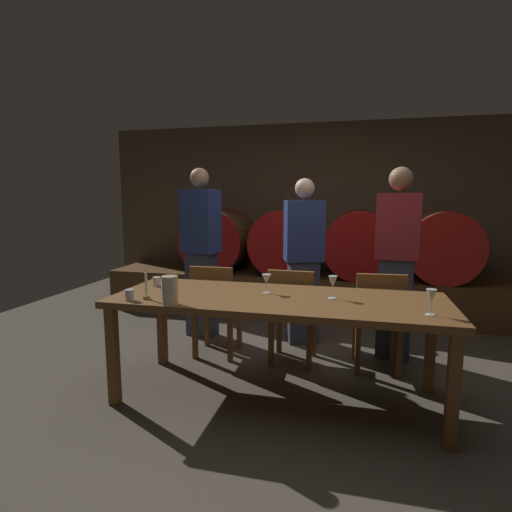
% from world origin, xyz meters
% --- Properties ---
extents(ground_plane, '(8.15, 8.15, 0.00)m').
position_xyz_m(ground_plane, '(0.00, 0.00, 0.00)').
color(ground_plane, '#4C443A').
extents(back_wall, '(6.27, 0.24, 2.50)m').
position_xyz_m(back_wall, '(0.00, 2.74, 1.25)').
color(back_wall, brown).
rests_on(back_wall, ground).
extents(barrel_shelf, '(5.65, 0.90, 0.51)m').
position_xyz_m(barrel_shelf, '(0.00, 2.19, 0.26)').
color(barrel_shelf, brown).
rests_on(barrel_shelf, ground).
extents(wine_barrel_far_left, '(0.84, 0.88, 0.84)m').
position_xyz_m(wine_barrel_far_left, '(-1.40, 2.19, 0.93)').
color(wine_barrel_far_left, brown).
rests_on(wine_barrel_far_left, barrel_shelf).
extents(wine_barrel_center_left, '(0.84, 0.88, 0.84)m').
position_xyz_m(wine_barrel_center_left, '(-0.47, 2.19, 0.93)').
color(wine_barrel_center_left, brown).
rests_on(wine_barrel_center_left, barrel_shelf).
extents(wine_barrel_center_right, '(0.84, 0.88, 0.84)m').
position_xyz_m(wine_barrel_center_right, '(0.45, 2.19, 0.93)').
color(wine_barrel_center_right, '#513319').
rests_on(wine_barrel_center_right, barrel_shelf).
extents(wine_barrel_far_right, '(0.84, 0.88, 0.84)m').
position_xyz_m(wine_barrel_far_right, '(1.39, 2.19, 0.93)').
color(wine_barrel_far_right, brown).
rests_on(wine_barrel_far_right, barrel_shelf).
extents(dining_table, '(2.42, 0.88, 0.78)m').
position_xyz_m(dining_table, '(-0.13, -0.19, 0.71)').
color(dining_table, brown).
rests_on(dining_table, ground).
extents(chair_left, '(0.41, 0.41, 0.88)m').
position_xyz_m(chair_left, '(-0.85, 0.47, 0.49)').
color(chair_left, brown).
rests_on(chair_left, ground).
extents(chair_center, '(0.41, 0.41, 0.88)m').
position_xyz_m(chair_center, '(-0.12, 0.45, 0.49)').
color(chair_center, brown).
rests_on(chair_center, ground).
extents(chair_right, '(0.43, 0.43, 0.88)m').
position_xyz_m(chair_right, '(0.62, 0.48, 0.49)').
color(chair_right, brown).
rests_on(chair_right, ground).
extents(guest_left, '(0.43, 0.33, 1.80)m').
position_xyz_m(guest_left, '(-1.19, 1.00, 0.93)').
color(guest_left, '#33384C').
rests_on(guest_left, ground).
extents(guest_center, '(0.44, 0.35, 1.69)m').
position_xyz_m(guest_center, '(-0.10, 1.05, 0.86)').
color(guest_center, '#33384C').
rests_on(guest_center, ground).
extents(guest_right, '(0.41, 0.30, 1.77)m').
position_xyz_m(guest_right, '(0.79, 0.84, 0.91)').
color(guest_right, '#33384C').
rests_on(guest_right, ground).
extents(candle_center, '(0.05, 0.05, 0.22)m').
position_xyz_m(candle_center, '(-1.03, -0.48, 0.84)').
color(candle_center, olive).
rests_on(candle_center, dining_table).
extents(pitcher, '(0.11, 0.11, 0.20)m').
position_xyz_m(pitcher, '(-0.80, -0.57, 0.88)').
color(pitcher, beige).
rests_on(pitcher, dining_table).
extents(wine_glass_left, '(0.07, 0.07, 0.15)m').
position_xyz_m(wine_glass_left, '(-0.23, -0.09, 0.89)').
color(wine_glass_left, white).
rests_on(wine_glass_left, dining_table).
extents(wine_glass_center, '(0.06, 0.06, 0.17)m').
position_xyz_m(wine_glass_center, '(0.26, -0.14, 0.90)').
color(wine_glass_center, white).
rests_on(wine_glass_center, dining_table).
extents(wine_glass_right, '(0.06, 0.06, 0.16)m').
position_xyz_m(wine_glass_right, '(0.88, -0.41, 0.90)').
color(wine_glass_right, silver).
rests_on(wine_glass_right, dining_table).
extents(cup_left, '(0.06, 0.06, 0.08)m').
position_xyz_m(cup_left, '(-1.16, -0.07, 0.82)').
color(cup_left, white).
rests_on(cup_left, dining_table).
extents(cup_right, '(0.06, 0.06, 0.08)m').
position_xyz_m(cup_right, '(-1.12, -0.54, 0.82)').
color(cup_right, silver).
rests_on(cup_right, dining_table).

